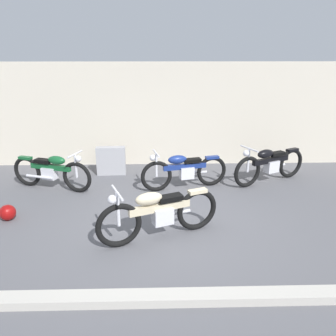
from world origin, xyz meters
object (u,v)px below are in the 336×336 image
Objects in this scene: motorcycle_green at (52,171)px; motorcycle_blue at (184,170)px; helmet at (8,213)px; motorcycle_cream at (159,213)px; stone_marker at (111,161)px; motorcycle_black at (270,164)px.

motorcycle_blue reaches higher than motorcycle_green.
helmet is at bearing -86.68° from motorcycle_green.
helmet is 2.95m from motorcycle_cream.
stone_marker is at bearing 56.20° from motorcycle_green.
motorcycle_cream is 1.05× the size of motorcycle_black.
motorcycle_blue is (3.02, -0.04, 0.00)m from motorcycle_green.
stone_marker is 0.37× the size of motorcycle_black.
motorcycle_cream is (2.84, -0.71, 0.32)m from helmet.
motorcycle_green reaches higher than stone_marker.
motorcycle_black is at bearing 17.99° from helmet.
helmet is at bearing -7.73° from motorcycle_black.
motorcycle_cream reaches higher than motorcycle_green.
motorcycle_cream reaches higher than motorcycle_blue.
motorcycle_cream is (2.44, -2.20, 0.03)m from motorcycle_green.
motorcycle_blue is (1.80, -0.98, 0.08)m from stone_marker.
motorcycle_green is 0.96× the size of motorcycle_cream.
motorcycle_black reaches higher than helmet.
motorcycle_blue is (3.42, 1.45, 0.29)m from helmet.
stone_marker is 2.93m from helmet.
motorcycle_green is (-1.22, -0.94, 0.07)m from stone_marker.
motorcycle_green is 5.11m from motorcycle_black.
motorcycle_cream reaches higher than helmet.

